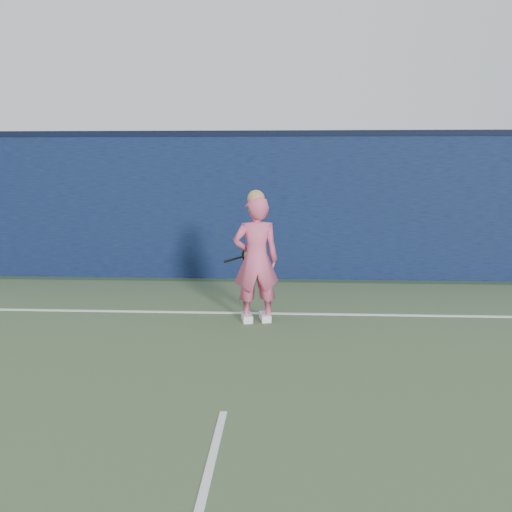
{
  "coord_description": "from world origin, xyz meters",
  "views": [
    {
      "loc": [
        0.49,
        -3.17,
        2.03
      ],
      "look_at": [
        0.13,
        3.66,
        0.87
      ],
      "focal_mm": 38.0,
      "sensor_mm": 36.0,
      "label": 1
    }
  ],
  "objects": [
    {
      "name": "ground",
      "position": [
        0.0,
        0.0,
        0.0
      ],
      "size": [
        80.0,
        80.0,
        0.0
      ],
      "primitive_type": "plane",
      "color": "#283C25",
      "rests_on": "ground"
    },
    {
      "name": "backstop_wall",
      "position": [
        0.0,
        6.5,
        1.25
      ],
      "size": [
        24.0,
        0.4,
        2.5
      ],
      "primitive_type": "cube",
      "color": "black",
      "rests_on": "ground"
    },
    {
      "name": "wall_cap",
      "position": [
        0.0,
        6.5,
        2.55
      ],
      "size": [
        24.0,
        0.42,
        0.1
      ],
      "primitive_type": "cube",
      "color": "black",
      "rests_on": "backstop_wall"
    },
    {
      "name": "player",
      "position": [
        0.13,
        3.66,
        0.82
      ],
      "size": [
        0.66,
        0.5,
        1.71
      ],
      "rotation": [
        0.0,
        0.0,
        3.35
      ],
      "color": "#D45278",
      "rests_on": "ground"
    },
    {
      "name": "racket",
      "position": [
        0.03,
        4.06,
        0.81
      ],
      "size": [
        0.55,
        0.12,
        0.29
      ],
      "rotation": [
        0.0,
        0.0,
        -0.13
      ],
      "color": "black",
      "rests_on": "ground"
    }
  ]
}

